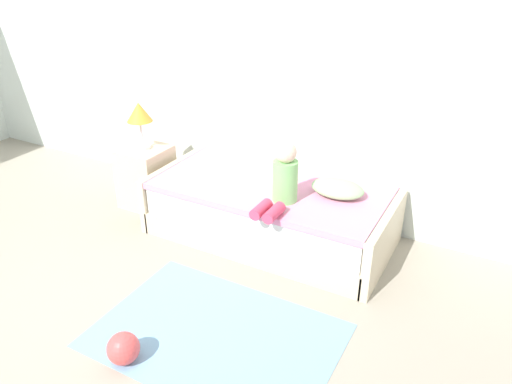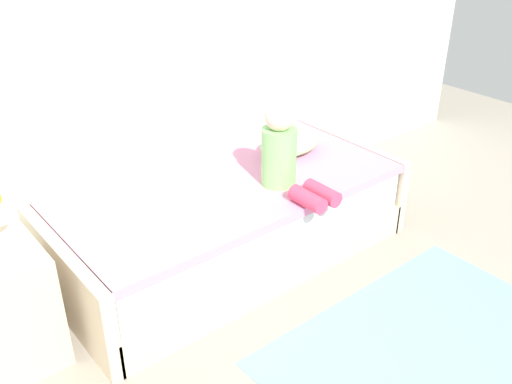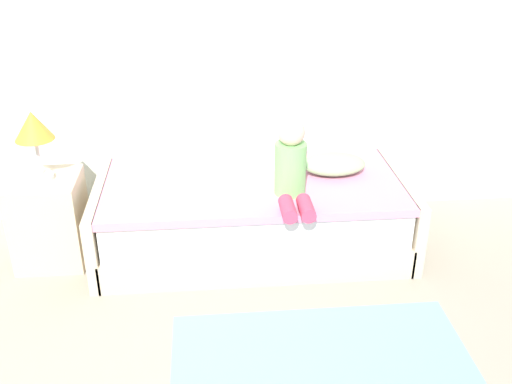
{
  "view_description": "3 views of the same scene",
  "coord_description": "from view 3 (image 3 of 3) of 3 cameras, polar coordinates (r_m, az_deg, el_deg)",
  "views": [
    {
      "loc": [
        2.4,
        -1.38,
        2.35
      ],
      "look_at": [
        0.7,
        1.75,
        0.55
      ],
      "focal_mm": 34.54,
      "sensor_mm": 36.0,
      "label": 1
    },
    {
      "loc": [
        -1.03,
        -0.38,
        2.06
      ],
      "look_at": [
        0.7,
        1.75,
        0.55
      ],
      "focal_mm": 40.21,
      "sensor_mm": 36.0,
      "label": 2
    },
    {
      "loc": [
        0.39,
        -1.56,
        2.23
      ],
      "look_at": [
        0.7,
        1.75,
        0.55
      ],
      "focal_mm": 41.66,
      "sensor_mm": 36.0,
      "label": 3
    }
  ],
  "objects": [
    {
      "name": "wall_rear",
      "position": [
        4.25,
        -10.89,
        15.77
      ],
      "size": [
        7.2,
        0.1,
        2.9
      ],
      "primitive_type": "cube",
      "color": "silver",
      "rests_on": "ground"
    },
    {
      "name": "nightstand",
      "position": [
        4.15,
        -19.2,
        -2.53
      ],
      "size": [
        0.44,
        0.44,
        0.6
      ],
      "primitive_type": "cube",
      "color": "beige",
      "rests_on": "ground"
    },
    {
      "name": "bed",
      "position": [
        4.09,
        -0.32,
        -2.23
      ],
      "size": [
        2.11,
        1.0,
        0.5
      ],
      "color": "beige",
      "rests_on": "ground"
    },
    {
      "name": "area_rug",
      "position": [
        3.22,
        6.76,
        -17.09
      ],
      "size": [
        1.6,
        1.1,
        0.01
      ],
      "primitive_type": "cube",
      "color": "#7AA8CC",
      "rests_on": "ground"
    },
    {
      "name": "table_lamp",
      "position": [
        3.9,
        -20.59,
        5.67
      ],
      "size": [
        0.24,
        0.24,
        0.45
      ],
      "color": "silver",
      "rests_on": "nightstand"
    },
    {
      "name": "child_figure",
      "position": [
        3.7,
        3.43,
        2.43
      ],
      "size": [
        0.2,
        0.51,
        0.5
      ],
      "color": "#7FC672",
      "rests_on": "bed"
    },
    {
      "name": "pillow",
      "position": [
        4.12,
        7.46,
        2.7
      ],
      "size": [
        0.44,
        0.3,
        0.13
      ],
      "primitive_type": "ellipsoid",
      "color": "#99CC8C",
      "rests_on": "bed"
    }
  ]
}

